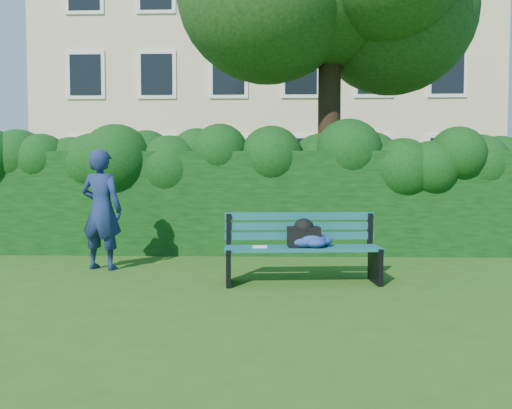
{
  "coord_description": "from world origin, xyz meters",
  "views": [
    {
      "loc": [
        0.22,
        -6.75,
        1.34
      ],
      "look_at": [
        0.0,
        0.6,
        0.95
      ],
      "focal_mm": 35.0,
      "sensor_mm": 36.0,
      "label": 1
    }
  ],
  "objects": [
    {
      "name": "apartment_building",
      "position": [
        -0.0,
        13.99,
        6.0
      ],
      "size": [
        16.0,
        8.08,
        12.0
      ],
      "color": "beige",
      "rests_on": "ground"
    },
    {
      "name": "man_reading",
      "position": [
        -2.26,
        0.46,
        0.88
      ],
      "size": [
        0.72,
        0.56,
        1.76
      ],
      "primitive_type": "imported",
      "rotation": [
        0.0,
        0.0,
        2.89
      ],
      "color": "navy",
      "rests_on": "ground"
    },
    {
      "name": "hedge",
      "position": [
        0.0,
        2.2,
        0.9
      ],
      "size": [
        10.0,
        1.0,
        1.8
      ],
      "color": "black",
      "rests_on": "ground"
    },
    {
      "name": "park_bench",
      "position": [
        0.64,
        -0.42,
        0.5
      ],
      "size": [
        2.01,
        0.71,
        0.89
      ],
      "rotation": [
        0.0,
        0.0,
        0.08
      ],
      "color": "#0E474A",
      "rests_on": "ground"
    },
    {
      "name": "ground",
      "position": [
        0.0,
        0.0,
        0.0
      ],
      "size": [
        80.0,
        80.0,
        0.0
      ],
      "primitive_type": "plane",
      "color": "#2D5417",
      "rests_on": "ground"
    }
  ]
}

